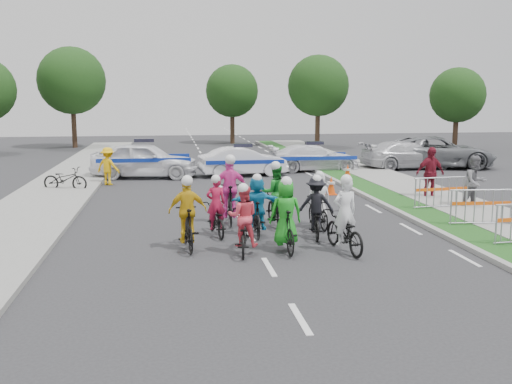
{
  "coord_description": "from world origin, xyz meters",
  "views": [
    {
      "loc": [
        -2.11,
        -11.88,
        3.68
      ],
      "look_at": [
        0.24,
        3.46,
        1.1
      ],
      "focal_mm": 40.0,
      "sensor_mm": 36.0,
      "label": 1
    }
  ],
  "objects": [
    {
      "name": "ground",
      "position": [
        0.0,
        0.0,
        0.0
      ],
      "size": [
        90.0,
        90.0,
        0.0
      ],
      "primitive_type": "plane",
      "color": "#28282B",
      "rests_on": "ground"
    },
    {
      "name": "curb_right",
      "position": [
        5.1,
        5.0,
        0.06
      ],
      "size": [
        0.2,
        60.0,
        0.12
      ],
      "primitive_type": "cube",
      "color": "gray",
      "rests_on": "ground"
    },
    {
      "name": "grass_strip",
      "position": [
        5.8,
        5.0,
        0.06
      ],
      "size": [
        1.2,
        60.0,
        0.11
      ],
      "primitive_type": "cube",
      "color": "#163E14",
      "rests_on": "ground"
    },
    {
      "name": "sidewalk_right",
      "position": [
        7.6,
        5.0,
        0.07
      ],
      "size": [
        2.4,
        60.0,
        0.13
      ],
      "primitive_type": "cube",
      "color": "gray",
      "rests_on": "ground"
    },
    {
      "name": "sidewalk_left",
      "position": [
        -6.5,
        5.0,
        0.07
      ],
      "size": [
        3.0,
        60.0,
        0.13
      ],
      "primitive_type": "cube",
      "color": "gray",
      "rests_on": "ground"
    },
    {
      "name": "rider_0",
      "position": [
        2.0,
        0.99,
        0.63
      ],
      "size": [
        0.94,
        1.94,
        1.9
      ],
      "rotation": [
        0.0,
        0.0,
        3.3
      ],
      "color": "black",
      "rests_on": "ground"
    },
    {
      "name": "rider_1",
      "position": [
        0.62,
        1.24,
        0.72
      ],
      "size": [
        0.78,
        1.77,
        1.84
      ],
      "rotation": [
        0.0,
        0.0,
        3.17
      ],
      "color": "black",
      "rests_on": "ground"
    },
    {
      "name": "rider_2",
      "position": [
        -0.42,
        1.23,
        0.64
      ],
      "size": [
        0.8,
        1.74,
        1.71
      ],
      "rotation": [
        0.0,
        0.0,
        3.01
      ],
      "color": "black",
      "rests_on": "ground"
    },
    {
      "name": "rider_3",
      "position": [
        -1.7,
        1.79,
        0.71
      ],
      "size": [
        0.96,
        1.79,
        1.85
      ],
      "rotation": [
        0.0,
        0.0,
        3.22
      ],
      "color": "black",
      "rests_on": "ground"
    },
    {
      "name": "rider_4",
      "position": [
        1.7,
        2.51,
        0.66
      ],
      "size": [
        1.02,
        1.73,
        1.69
      ],
      "rotation": [
        0.0,
        0.0,
        2.97
      ],
      "color": "black",
      "rests_on": "ground"
    },
    {
      "name": "rider_5",
      "position": [
        0.17,
        2.9,
        0.72
      ],
      "size": [
        1.37,
        1.64,
        1.7
      ],
      "rotation": [
        0.0,
        0.0,
        3.08
      ],
      "color": "black",
      "rests_on": "ground"
    },
    {
      "name": "rider_6",
      "position": [
        -0.9,
        3.11,
        0.56
      ],
      "size": [
        0.8,
        1.7,
        1.66
      ],
      "rotation": [
        0.0,
        0.0,
        3.29
      ],
      "color": "black",
      "rests_on": "ground"
    },
    {
      "name": "rider_7",
      "position": [
        2.04,
        3.51,
        0.65
      ],
      "size": [
        0.73,
        1.61,
        1.66
      ],
      "rotation": [
        0.0,
        0.0,
        3.23
      ],
      "color": "black",
      "rests_on": "ground"
    },
    {
      "name": "rider_8",
      "position": [
        0.88,
        4.0,
        0.7
      ],
      "size": [
        0.81,
        1.88,
        1.9
      ],
      "rotation": [
        0.0,
        0.0,
        3.18
      ],
      "color": "black",
      "rests_on": "ground"
    },
    {
      "name": "rider_9",
      "position": [
        -0.36,
        4.55,
        0.78
      ],
      "size": [
        1.06,
        1.99,
        2.05
      ],
      "rotation": [
        0.0,
        0.0,
        3.06
      ],
      "color": "black",
      "rests_on": "ground"
    },
    {
      "name": "police_car_0",
      "position": [
        -3.23,
        14.83,
        0.83
      ],
      "size": [
        5.1,
        2.67,
        1.66
      ],
      "primitive_type": "imported",
      "rotation": [
        0.0,
        0.0,
        1.42
      ],
      "color": "white",
      "rests_on": "ground"
    },
    {
      "name": "police_car_1",
      "position": [
        1.35,
        14.83,
        0.68
      ],
      "size": [
        4.28,
        1.94,
        1.36
      ],
      "primitive_type": "imported",
      "rotation": [
        0.0,
        0.0,
        1.7
      ],
      "color": "white",
      "rests_on": "ground"
    },
    {
      "name": "police_car_2",
      "position": [
        5.17,
        16.14,
        0.67
      ],
      "size": [
        4.6,
        1.9,
        1.33
      ],
      "primitive_type": "imported",
      "rotation": [
        0.0,
        0.0,
        1.58
      ],
      "color": "white",
      "rests_on": "ground"
    },
    {
      "name": "civilian_sedan",
      "position": [
        10.2,
        16.2,
        0.72
      ],
      "size": [
        5.08,
        2.41,
        1.43
      ],
      "primitive_type": "imported",
      "rotation": [
        0.0,
        0.0,
        1.66
      ],
      "color": "silver",
      "rests_on": "ground"
    },
    {
      "name": "civilian_suv",
      "position": [
        11.9,
        16.38,
        0.83
      ],
      "size": [
        6.38,
        3.87,
        1.66
      ],
      "primitive_type": "imported",
      "rotation": [
        0.0,
        0.0,
        1.37
      ],
      "color": "slate",
      "rests_on": "ground"
    },
    {
      "name": "spectator_1",
      "position": [
        7.92,
        5.48,
        0.9
      ],
      "size": [
        1.0,
        0.86,
        1.79
      ],
      "primitive_type": "imported",
      "rotation": [
        0.0,
        0.0,
        0.23
      ],
      "color": "slate",
      "rests_on": "ground"
    },
    {
      "name": "spectator_2",
      "position": [
        7.23,
        7.38,
        0.96
      ],
      "size": [
        1.18,
        0.63,
        1.92
      ],
      "primitive_type": "imported",
      "rotation": [
        0.0,
        0.0,
        0.15
      ],
      "color": "maroon",
      "rests_on": "ground"
    },
    {
      "name": "marshal_hiviz",
      "position": [
        -4.68,
        12.82,
        0.8
      ],
      "size": [
        1.19,
        1.0,
        1.6
      ],
      "primitive_type": "imported",
      "rotation": [
        0.0,
        0.0,
        2.67
      ],
      "color": "#F0B30C",
      "rests_on": "ground"
    },
    {
      "name": "barrier_1",
      "position": [
        6.7,
        2.85,
        0.56
      ],
      "size": [
        2.04,
        0.68,
        1.12
      ],
      "primitive_type": null,
      "rotation": [
        0.0,
        0.0,
        -0.09
      ],
      "color": "#A5A8AD",
      "rests_on": "ground"
    },
    {
      "name": "barrier_2",
      "position": [
        6.7,
        5.4,
        0.56
      ],
      "size": [
        2.04,
        0.67,
        1.12
      ],
      "primitive_type": null,
      "rotation": [
        0.0,
        0.0,
        0.08
      ],
      "color": "#A5A8AD",
      "rests_on": "ground"
    },
    {
      "name": "cone_0",
      "position": [
        4.01,
        8.99,
        0.34
      ],
      "size": [
        0.4,
        0.4,
        0.7
      ],
      "color": "#F24C0C",
      "rests_on": "ground"
    },
    {
      "name": "cone_1",
      "position": [
        5.89,
        12.82,
        0.34
      ],
      "size": [
        0.4,
        0.4,
        0.7
      ],
      "color": "#F24C0C",
      "rests_on": "ground"
    },
    {
      "name": "parked_bike",
      "position": [
        -6.22,
        11.43,
        0.48
      ],
      "size": [
        1.93,
        1.15,
        0.96
      ],
      "primitive_type": "imported",
      "rotation": [
        0.0,
        0.0,
        1.27
      ],
      "color": "black",
      "rests_on": "ground"
    },
    {
      "name": "tree_1",
      "position": [
        9.0,
        30.0,
        4.54
      ],
      "size": [
        4.55,
        4.55,
        6.82
      ],
      "color": "#382619",
      "rests_on": "ground"
    },
    {
      "name": "tree_2",
      "position": [
        18.0,
        26.0,
        3.83
      ],
      "size": [
        3.85,
        3.85,
        5.77
      ],
      "color": "#382619",
      "rests_on": "ground"
    },
    {
      "name": "tree_3",
      "position": [
        -9.0,
        32.0,
        4.89
      ],
      "size": [
        4.9,
        4.9,
        7.35
      ],
      "color": "#382619",
      "rests_on": "ground"
    },
    {
      "name": "tree_4",
      "position": [
        3.0,
        34.0,
        4.19
      ],
      "size": [
        4.2,
        4.2,
        6.3
      ],
      "color": "#382619",
      "rests_on": "ground"
    }
  ]
}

